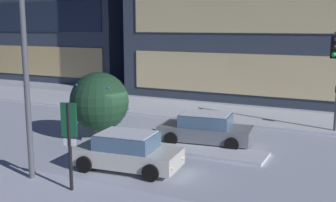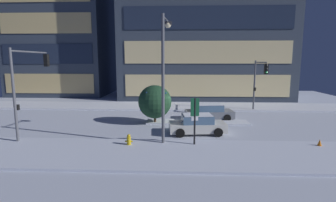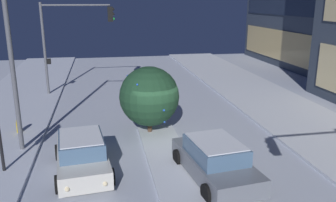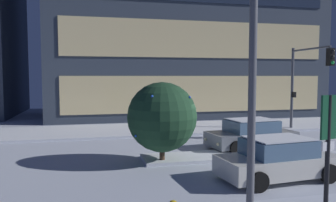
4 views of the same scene
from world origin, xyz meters
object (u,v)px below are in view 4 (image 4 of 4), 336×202
Objects in this scene: parking_info_sign at (328,138)px; car_far at (251,134)px; traffic_light_corner_far_right at (307,74)px; decorated_tree_median at (162,117)px; street_lamp_arched at (244,11)px; car_near at (278,160)px.

car_far is at bearing -26.39° from parking_info_sign.
parking_info_sign is (-7.28, -11.17, -1.78)m from traffic_light_corner_far_right.
traffic_light_corner_far_right is at bearing -46.45° from parking_info_sign.
decorated_tree_median is (-3.13, 6.08, -0.08)m from parking_info_sign.
traffic_light_corner_far_right is 1.62× the size of decorated_tree_median.
street_lamp_arched is (-9.27, -10.24, 1.58)m from traffic_light_corner_far_right.
parking_info_sign is at bearing -103.20° from car_near.
decorated_tree_median is at bearing 132.44° from car_near.
parking_info_sign is (1.98, -0.93, -3.36)m from street_lamp_arched.
street_lamp_arched is at bearing -42.15° from traffic_light_corner_far_right.
traffic_light_corner_far_right is at bearing -36.98° from street_lamp_arched.
car_near is at bearing -44.06° from street_lamp_arched.
parking_info_sign reaches higher than car_near.
traffic_light_corner_far_right is 1.75× the size of parking_info_sign.
car_near is at bearing -41.62° from decorated_tree_median.
parking_info_sign is 6.84m from decorated_tree_median.
street_lamp_arched is (-2.36, -2.03, 4.67)m from car_near.
car_far is 1.37× the size of decorated_tree_median.
decorated_tree_median reaches higher than car_far.
car_far is 8.15m from parking_info_sign.
car_near is 3.26m from parking_info_sign.
traffic_light_corner_far_right reaches higher than parking_info_sign.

